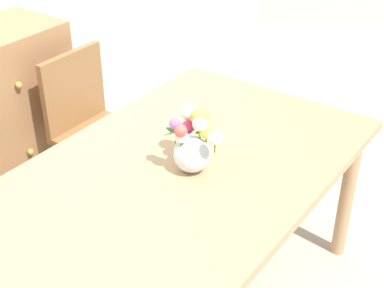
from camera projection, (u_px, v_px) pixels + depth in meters
The scene contains 3 objects.
dining_table at pixel (167, 194), 2.24m from camera, with size 1.85×1.06×0.77m.
chair_right at pixel (91, 122), 3.07m from camera, with size 0.42×0.42×0.90m.
flower_vase at pixel (193, 140), 2.19m from camera, with size 0.19×0.24×0.26m.
Camera 1 is at (-1.41, -1.13, 2.02)m, focal length 52.90 mm.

